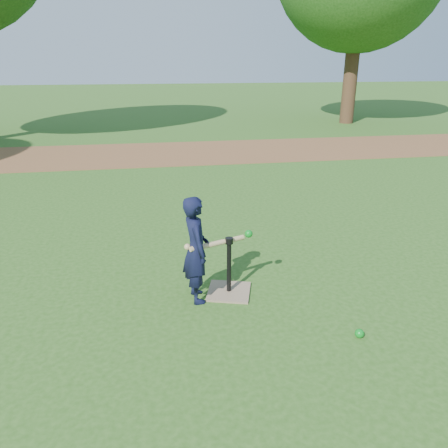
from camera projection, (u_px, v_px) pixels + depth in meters
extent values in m
plane|color=#285116|center=(245.00, 306.00, 4.30)|extent=(80.00, 80.00, 0.00)
cube|color=brown|center=(183.00, 153.00, 11.20)|extent=(24.00, 3.00, 0.01)
imported|color=black|center=(196.00, 250.00, 4.24)|extent=(0.31, 0.42, 1.08)
sphere|color=#0B7F1B|center=(359.00, 333.00, 3.80)|extent=(0.08, 0.08, 0.08)
cube|color=#90775B|center=(229.00, 291.00, 4.53)|extent=(0.54, 0.54, 0.02)
cylinder|color=black|center=(229.00, 267.00, 4.43)|extent=(0.05, 0.05, 0.55)
cylinder|color=black|center=(229.00, 241.00, 4.33)|extent=(0.08, 0.08, 0.06)
cylinder|color=tan|center=(217.00, 243.00, 4.30)|extent=(0.58, 0.26, 0.05)
sphere|color=tan|center=(187.00, 247.00, 4.21)|extent=(0.06, 0.06, 0.06)
sphere|color=#0B7F1B|center=(249.00, 234.00, 4.38)|extent=(0.08, 0.08, 0.08)
cylinder|color=#382316|center=(351.00, 75.00, 15.76)|extent=(0.50, 0.50, 3.42)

